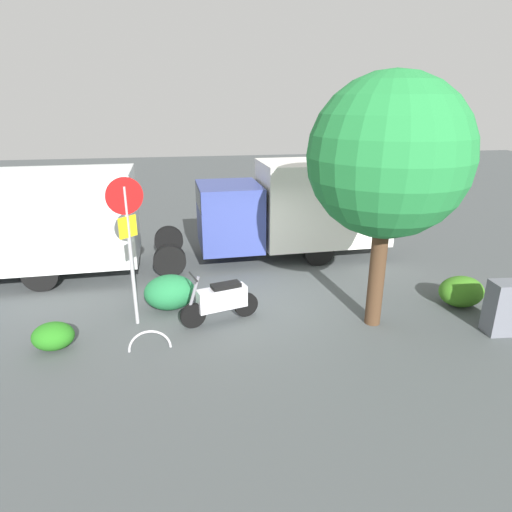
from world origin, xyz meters
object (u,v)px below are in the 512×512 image
box_truck_far (20,222)px  stop_sign (128,230)px  utility_cabinet (505,308)px  box_truck_near (293,206)px  street_tree (389,158)px  bike_rack_hoop (150,349)px  motorcycle (221,300)px

box_truck_far → stop_sign: 4.52m
box_truck_far → utility_cabinet: bearing=154.0°
box_truck_far → utility_cabinet: box_truck_far is taller
box_truck_near → utility_cabinet: box_truck_near is taller
box_truck_far → stop_sign: (-3.15, 3.19, 0.55)m
street_tree → utility_cabinet: bearing=161.0°
box_truck_near → stop_sign: (4.48, 3.77, 0.55)m
box_truck_near → stop_sign: stop_sign is taller
box_truck_far → bike_rack_hoop: bearing=127.2°
motorcycle → utility_cabinet: motorcycle is taller
box_truck_near → motorcycle: box_truck_near is taller
bike_rack_hoop → box_truck_far: bearing=-51.2°
motorcycle → utility_cabinet: (-5.79, 1.50, 0.06)m
street_tree → utility_cabinet: size_ratio=4.53×
stop_sign → street_tree: street_tree is taller
box_truck_near → street_tree: size_ratio=1.38×
box_truck_far → stop_sign: size_ratio=2.32×
box_truck_near → stop_sign: size_ratio=2.22×
box_truck_near → box_truck_far: (7.63, 0.58, -0.00)m
box_truck_far → motorcycle: size_ratio=4.24×
box_truck_far → motorcycle: bearing=144.2°
utility_cabinet → box_truck_near: bearing=-60.0°
stop_sign → bike_rack_hoop: (-0.33, 1.14, -2.16)m
box_truck_near → bike_rack_hoop: box_truck_near is taller
box_truck_near → box_truck_far: 7.65m
box_truck_near → box_truck_far: bearing=2.6°
street_tree → box_truck_far: bearing=-26.0°
street_tree → bike_rack_hoop: 6.01m
street_tree → utility_cabinet: street_tree is taller
stop_sign → box_truck_far: bearing=-45.3°
motorcycle → street_tree: bearing=153.6°
bike_rack_hoop → box_truck_near: bearing=-130.1°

